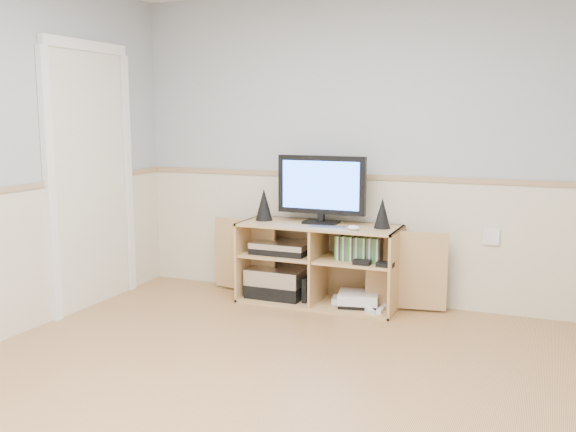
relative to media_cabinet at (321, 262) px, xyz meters
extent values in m
cube|color=tan|center=(0.30, -2.04, -0.34)|extent=(4.00, 4.50, 0.02)
cube|color=#9DA5AA|center=(0.30, 0.22, 0.92)|extent=(4.00, 0.02, 2.50)
cube|color=beige|center=(0.30, 0.21, 0.17)|extent=(4.00, 0.01, 1.00)
cube|color=tan|center=(0.30, 0.20, 0.69)|extent=(4.00, 0.02, 0.04)
cube|color=silver|center=(-1.68, -0.74, 0.67)|extent=(0.03, 0.82, 2.00)
cube|color=tan|center=(0.00, -0.06, -0.32)|extent=(1.29, 0.48, 0.02)
cube|color=tan|center=(0.00, -0.06, 0.31)|extent=(1.29, 0.48, 0.02)
cube|color=tan|center=(-0.63, -0.06, -0.01)|extent=(0.02, 0.48, 0.65)
cube|color=tan|center=(0.63, -0.06, -0.01)|extent=(0.02, 0.48, 0.65)
cube|color=tan|center=(0.00, 0.17, -0.01)|extent=(1.29, 0.02, 0.65)
cube|color=tan|center=(0.00, -0.06, -0.01)|extent=(0.02, 0.46, 0.61)
cube|color=tan|center=(-0.32, -0.06, 0.05)|extent=(0.61, 0.44, 0.02)
cube|color=tan|center=(0.32, -0.06, 0.05)|extent=(0.61, 0.44, 0.02)
cube|color=tan|center=(-0.70, 0.01, -0.01)|extent=(0.62, 0.13, 0.61)
cube|color=tan|center=(0.70, 0.01, -0.01)|extent=(0.62, 0.13, 0.61)
cube|color=black|center=(0.00, -0.01, 0.33)|extent=(0.27, 0.18, 0.02)
cube|color=black|center=(0.00, -0.01, 0.37)|extent=(0.05, 0.04, 0.06)
cube|color=black|center=(0.00, -0.01, 0.63)|extent=(0.73, 0.05, 0.47)
cube|color=blue|center=(0.00, -0.03, 0.63)|extent=(0.64, 0.01, 0.38)
cone|color=black|center=(-0.49, -0.04, 0.45)|extent=(0.14, 0.14, 0.26)
cone|color=black|center=(0.51, -0.04, 0.44)|extent=(0.13, 0.13, 0.24)
cube|color=silver|center=(0.11, -0.20, 0.32)|extent=(0.29, 0.15, 0.01)
ellipsoid|color=white|center=(0.33, -0.20, 0.34)|extent=(0.10, 0.08, 0.04)
cube|color=black|center=(-0.36, -0.06, -0.26)|extent=(0.46, 0.34, 0.11)
cube|color=silver|center=(-0.36, -0.06, -0.14)|extent=(0.46, 0.34, 0.13)
cube|color=black|center=(-0.32, -0.06, 0.08)|extent=(0.46, 0.32, 0.05)
cube|color=silver|center=(-0.32, -0.06, 0.13)|extent=(0.46, 0.32, 0.05)
cube|color=black|center=(-0.08, -0.11, -0.21)|extent=(0.04, 0.14, 0.20)
cube|color=white|center=(0.22, -0.03, -0.29)|extent=(0.24, 0.20, 0.05)
cube|color=black|center=(0.34, -0.08, -0.30)|extent=(0.34, 0.29, 0.03)
cube|color=white|center=(0.34, -0.08, -0.24)|extent=(0.36, 0.32, 0.08)
cube|color=white|center=(0.54, -0.16, -0.30)|extent=(0.04, 0.14, 0.03)
cube|color=white|center=(0.52, 0.00, -0.30)|extent=(0.09, 0.15, 0.03)
cube|color=#3F8C3F|center=(0.34, -0.08, 0.15)|extent=(0.36, 0.14, 0.19)
cube|color=white|center=(1.30, 0.19, 0.27)|extent=(0.12, 0.03, 0.12)
camera|label=1|loc=(1.69, -4.81, 1.18)|focal=40.00mm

